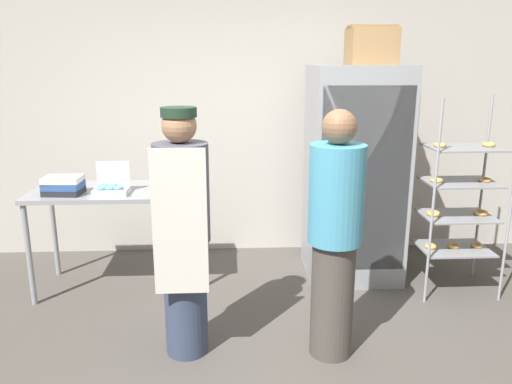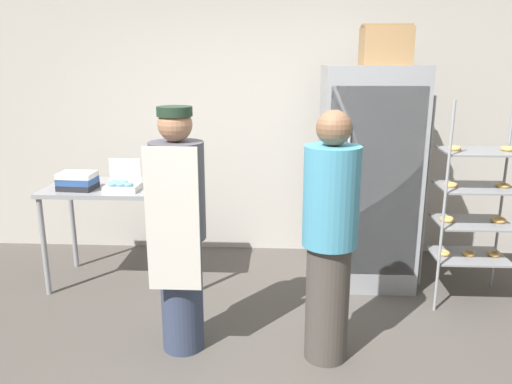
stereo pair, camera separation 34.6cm
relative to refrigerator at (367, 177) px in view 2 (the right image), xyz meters
The scene contains 11 objects.
ground_plane 2.01m from the refrigerator, 118.75° to the right, with size 14.00×14.00×0.00m, color #4C4742.
back_wall 1.21m from the refrigerator, 139.15° to the left, with size 6.40×0.12×2.74m, color #B7B2A8.
refrigerator is the anchor object (origin of this frame).
baking_rack 0.88m from the refrigerator, 25.04° to the right, with size 0.64×0.49×1.64m.
prep_counter 2.13m from the refrigerator, behind, with size 1.23×0.66×0.88m.
donut_box 2.07m from the refrigerator, behind, with size 0.27×0.21×0.25m.
blender_pitcher 1.71m from the refrigerator, behind, with size 0.12×0.12×0.31m.
binder_stack 2.44m from the refrigerator, behind, with size 0.30×0.24×0.14m.
cardboard_storage_box 1.09m from the refrigerator, 13.63° to the right, with size 0.39×0.33×0.32m.
person_baker 1.86m from the refrigerator, 138.79° to the right, with size 0.35×0.36×1.64m.
person_customer 1.36m from the refrigerator, 108.61° to the right, with size 0.35×0.35×1.63m.
Camera 2 is at (0.11, -2.69, 1.90)m, focal length 35.00 mm.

